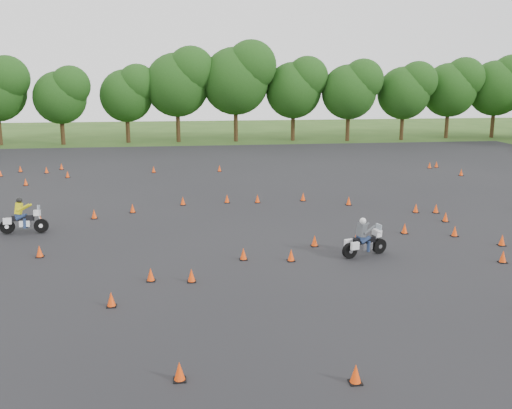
% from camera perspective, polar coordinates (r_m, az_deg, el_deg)
% --- Properties ---
extents(ground, '(140.00, 140.00, 0.00)m').
position_cam_1_polar(ground, '(22.65, 1.36, -5.18)').
color(ground, '#2D5119').
rests_on(ground, ground).
extents(asphalt_pad, '(62.00, 62.00, 0.00)m').
position_cam_1_polar(asphalt_pad, '(28.36, -0.54, -1.47)').
color(asphalt_pad, black).
rests_on(asphalt_pad, ground).
extents(treeline, '(86.74, 32.48, 11.16)m').
position_cam_1_polar(treeline, '(57.24, -1.76, 10.41)').
color(treeline, '#1A3F12').
rests_on(treeline, ground).
extents(traffic_cones, '(35.97, 33.24, 0.45)m').
position_cam_1_polar(traffic_cones, '(27.33, -0.70, -1.53)').
color(traffic_cones, '#FC440A').
rests_on(traffic_cones, asphalt_pad).
extents(rider_grey, '(2.13, 1.26, 1.58)m').
position_cam_1_polar(rider_grey, '(22.87, 10.84, -3.16)').
color(rider_grey, '#45494E').
rests_on(rider_grey, ground).
extents(rider_yellow, '(2.10, 0.66, 1.62)m').
position_cam_1_polar(rider_yellow, '(27.65, -22.27, -1.09)').
color(rider_yellow, gold).
rests_on(rider_yellow, ground).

